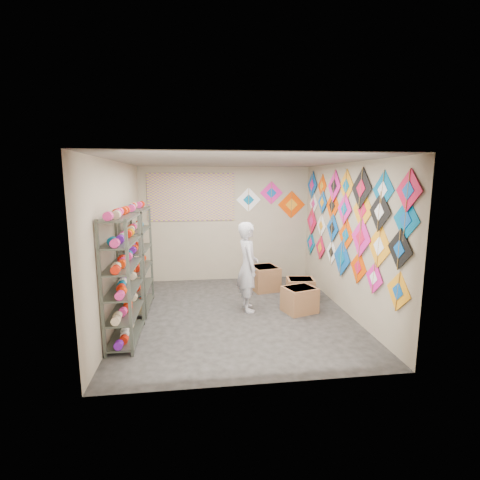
{
  "coord_description": "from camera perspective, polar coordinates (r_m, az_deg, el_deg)",
  "views": [
    {
      "loc": [
        -0.69,
        -5.96,
        2.39
      ],
      "look_at": [
        0.1,
        0.3,
        1.3
      ],
      "focal_mm": 26.0,
      "sensor_mm": 36.0,
      "label": 1
    }
  ],
  "objects": [
    {
      "name": "carton_c",
      "position": [
        7.72,
        4.04,
        -6.24
      ],
      "size": [
        0.66,
        0.7,
        0.52
      ],
      "primitive_type": "cube",
      "rotation": [
        0.0,
        0.0,
        0.21
      ],
      "color": "#9A6B43",
      "rests_on": "ground"
    },
    {
      "name": "carton_a",
      "position": [
        6.54,
        9.75,
        -9.61
      ],
      "size": [
        0.67,
        0.61,
        0.46
      ],
      "primitive_type": "cube",
      "rotation": [
        0.0,
        0.0,
        0.31
      ],
      "color": "#9A6B43",
      "rests_on": "ground"
    },
    {
      "name": "back_wall_kites",
      "position": [
        8.41,
        5.37,
        6.57
      ],
      "size": [
        1.68,
        0.02,
        0.9
      ],
      "color": "white",
      "rests_on": "room_walls"
    },
    {
      "name": "shelf_rack_front",
      "position": [
        5.42,
        -18.62,
        -6.13
      ],
      "size": [
        0.4,
        1.1,
        1.9
      ],
      "primitive_type": "cube",
      "color": "#4C5147",
      "rests_on": "ground"
    },
    {
      "name": "shelf_rack_back",
      "position": [
        6.66,
        -16.45,
        -3.09
      ],
      "size": [
        0.4,
        1.1,
        1.9
      ],
      "primitive_type": "cube",
      "color": "#4C5147",
      "rests_on": "ground"
    },
    {
      "name": "ground",
      "position": [
        6.46,
        -0.56,
        -11.91
      ],
      "size": [
        4.5,
        4.5,
        0.0
      ],
      "primitive_type": "plane",
      "color": "black"
    },
    {
      "name": "shopkeeper",
      "position": [
        6.38,
        1.29,
        -4.39
      ],
      "size": [
        0.66,
        0.48,
        1.65
      ],
      "primitive_type": "imported",
      "rotation": [
        0.0,
        0.0,
        1.64
      ],
      "color": "silver",
      "rests_on": "ground"
    },
    {
      "name": "string_spools",
      "position": [
        6.02,
        -17.47,
        -3.58
      ],
      "size": [
        0.12,
        2.36,
        0.12
      ],
      "color": "#E62B81",
      "rests_on": "ground"
    },
    {
      "name": "poster",
      "position": [
        8.2,
        -8.01,
        6.98
      ],
      "size": [
        2.0,
        0.01,
        1.1
      ],
      "primitive_type": "cube",
      "color": "#804495",
      "rests_on": "room_walls"
    },
    {
      "name": "kite_wall_display",
      "position": [
        6.54,
        16.96,
        2.89
      ],
      "size": [
        0.06,
        4.3,
        1.99
      ],
      "color": "orange",
      "rests_on": "room_walls"
    },
    {
      "name": "room_walls",
      "position": [
        6.05,
        -0.59,
        2.72
      ],
      "size": [
        4.5,
        4.5,
        4.5
      ],
      "color": "tan",
      "rests_on": "ground"
    },
    {
      "name": "carton_b",
      "position": [
        7.19,
        9.88,
        -7.94
      ],
      "size": [
        0.58,
        0.49,
        0.43
      ],
      "primitive_type": "cube",
      "rotation": [
        0.0,
        0.0,
        -0.12
      ],
      "color": "#9A6B43",
      "rests_on": "ground"
    }
  ]
}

